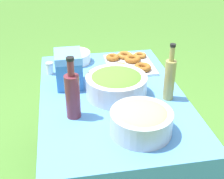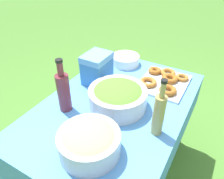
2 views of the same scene
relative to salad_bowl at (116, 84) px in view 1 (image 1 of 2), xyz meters
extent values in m
cube|color=#4C8CD1|center=(0.01, 0.02, -0.09)|extent=(1.23, 0.81, 0.02)
cube|color=#4C8CD1|center=(0.01, -0.38, -0.21)|extent=(1.23, 0.01, 0.22)
cube|color=#4C8CD1|center=(0.01, 0.42, -0.21)|extent=(1.23, 0.01, 0.22)
cube|color=#4C8CD1|center=(0.62, 0.02, -0.21)|extent=(0.01, 0.81, 0.22)
cylinder|color=#473828|center=(0.57, -0.32, -0.44)|extent=(0.05, 0.05, 0.68)
cylinder|color=#473828|center=(0.57, 0.37, -0.44)|extent=(0.05, 0.05, 0.68)
cylinder|color=silver|center=(0.00, 0.00, -0.01)|extent=(0.34, 0.34, 0.12)
ellipsoid|color=#51892D|center=(0.00, 0.00, 0.03)|extent=(0.30, 0.30, 0.07)
cylinder|color=#B2B7BC|center=(-0.36, -0.05, -0.02)|extent=(0.29, 0.29, 0.11)
ellipsoid|color=tan|center=(-0.36, -0.05, 0.03)|extent=(0.26, 0.26, 0.07)
cube|color=silver|center=(0.37, -0.16, -0.07)|extent=(0.36, 0.30, 0.02)
torus|color=#A36628|center=(0.29, -0.08, -0.04)|extent=(0.13, 0.13, 0.03)
torus|color=#93561E|center=(0.46, -0.06, -0.04)|extent=(0.13, 0.13, 0.03)
torus|color=#93561E|center=(0.26, -0.22, -0.04)|extent=(0.12, 0.12, 0.03)
torus|color=#93561E|center=(0.41, -0.19, -0.04)|extent=(0.15, 0.15, 0.03)
torus|color=#A36628|center=(0.47, -0.26, -0.04)|extent=(0.12, 0.12, 0.03)
torus|color=#A36628|center=(0.48, -0.15, -0.04)|extent=(0.12, 0.12, 0.03)
cylinder|color=white|center=(0.50, 0.20, -0.07)|extent=(0.22, 0.22, 0.01)
cylinder|color=white|center=(0.50, 0.20, -0.06)|extent=(0.22, 0.22, 0.01)
cylinder|color=white|center=(0.50, 0.20, -0.04)|extent=(0.22, 0.22, 0.01)
cylinder|color=white|center=(0.50, 0.20, -0.03)|extent=(0.22, 0.22, 0.01)
cylinder|color=white|center=(0.50, 0.20, -0.02)|extent=(0.22, 0.22, 0.01)
cylinder|color=white|center=(0.50, 0.20, -0.01)|extent=(0.22, 0.22, 0.01)
cylinder|color=#998E4C|center=(-0.09, -0.28, 0.04)|extent=(0.06, 0.06, 0.23)
cylinder|color=#998E4C|center=(-0.09, -0.28, 0.20)|extent=(0.03, 0.03, 0.08)
cylinder|color=black|center=(-0.09, -0.28, 0.24)|extent=(0.03, 0.03, 0.02)
cylinder|color=maroon|center=(-0.17, 0.25, 0.04)|extent=(0.07, 0.07, 0.23)
cylinder|color=maroon|center=(-0.17, 0.25, 0.20)|extent=(0.03, 0.03, 0.08)
cylinder|color=black|center=(-0.17, 0.25, 0.25)|extent=(0.04, 0.04, 0.02)
cube|color=#3372B7|center=(0.17, 0.25, 0.01)|extent=(0.19, 0.15, 0.17)
cube|color=#60A0E5|center=(0.17, 0.25, 0.11)|extent=(0.19, 0.15, 0.04)
cylinder|color=white|center=(0.34, 0.37, -0.04)|extent=(0.04, 0.04, 0.07)
cylinder|color=silver|center=(0.34, 0.37, 0.00)|extent=(0.05, 0.05, 0.01)
camera|label=1|loc=(-1.51, 0.29, 0.83)|focal=50.00mm
camera|label=2|loc=(-0.90, -0.48, 0.76)|focal=35.00mm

